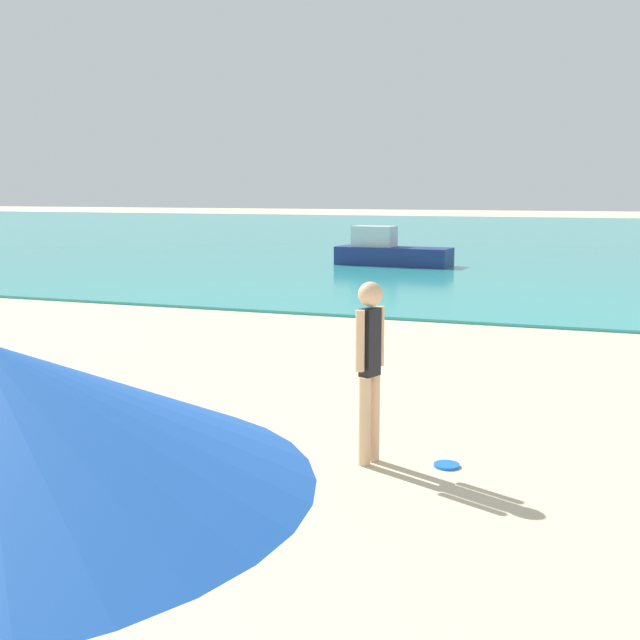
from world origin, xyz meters
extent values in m
cube|color=teal|center=(0.00, 43.92, 0.03)|extent=(160.00, 60.00, 0.06)
cylinder|color=#DDAD84|center=(1.53, 6.01, 0.40)|extent=(0.11, 0.11, 0.81)
cylinder|color=#DDAD84|center=(1.58, 6.15, 0.40)|extent=(0.11, 0.11, 0.81)
cube|color=black|center=(1.55, 6.08, 1.11)|extent=(0.17, 0.21, 0.61)
sphere|color=#DDAD84|center=(1.55, 6.08, 1.54)|extent=(0.22, 0.22, 0.22)
cylinder|color=#DDAD84|center=(1.50, 5.94, 1.15)|extent=(0.08, 0.08, 0.54)
cylinder|color=#DDAD84|center=(1.60, 6.22, 1.15)|extent=(0.08, 0.08, 0.54)
cylinder|color=blue|center=(2.23, 6.22, 0.01)|extent=(0.23, 0.23, 0.03)
cube|color=navy|center=(-2.93, 24.14, 0.35)|extent=(3.75, 1.43, 0.59)
cube|color=silver|center=(-3.59, 24.18, 0.98)|extent=(1.38, 0.91, 0.66)
camera|label=1|loc=(3.47, -0.52, 2.43)|focal=44.45mm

